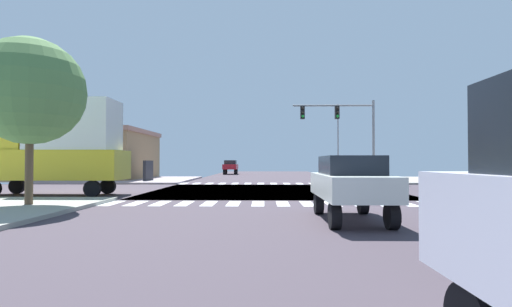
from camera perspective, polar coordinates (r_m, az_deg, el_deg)
The scene contains 12 objects.
ground at distance 23.49m, azimuth 2.40°, elevation -5.41°, with size 90.00×90.00×0.05m.
sidewalk_corner_ne at distance 37.95m, azimuth 22.04°, elevation -3.56°, with size 12.00×12.00×0.14m.
sidewalk_corner_nw at distance 37.59m, azimuth -18.30°, elevation -3.61°, with size 12.00×12.00×0.14m.
crosswalk_near at distance 16.21m, azimuth 2.08°, elevation -7.22°, with size 13.50×2.00×0.01m.
crosswalk_far at distance 30.77m, azimuth 1.63°, elevation -4.35°, with size 13.50×2.00×0.01m.
traffic_signal_mast at distance 31.58m, azimuth 12.29°, elevation 4.44°, with size 6.36×0.55×6.49m.
street_lamp at distance 46.25m, azimuth 11.45°, elevation 2.87°, with size 1.78×0.32×8.30m.
bank_building at distance 40.86m, azimuth -22.87°, elevation -0.16°, with size 12.51×10.58×4.71m.
sidewalk_tree at distance 16.96m, azimuth -29.79°, elevation 7.78°, with size 3.94×3.94×6.29m.
box_truck_farside_1 at distance 22.54m, azimuth -26.68°, elevation 1.12°, with size 7.20×2.40×4.85m.
sedan_middle_1 at distance 53.34m, azimuth -3.69°, elevation -1.80°, with size 1.80×4.30×1.88m.
sedan_outer_2 at distance 11.82m, azimuth 13.45°, elevation -4.04°, with size 1.80×4.30×1.88m.
Camera 1 is at (-0.52, -23.42, 1.72)m, focal length 27.76 mm.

